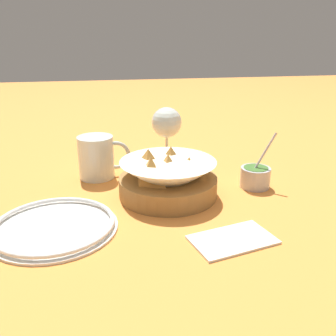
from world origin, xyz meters
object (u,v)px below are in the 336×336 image
at_px(food_basket, 167,178).
at_px(wine_glass, 165,124).
at_px(beer_mug, 97,159).
at_px(side_plate, 54,226).
at_px(sauce_cup, 255,176).

bearing_deg(food_basket, wine_glass, 81.18).
relative_size(wine_glass, beer_mug, 1.21).
height_order(wine_glass, beer_mug, wine_glass).
relative_size(food_basket, wine_glass, 1.40).
relative_size(food_basket, side_plate, 0.93).
height_order(sauce_cup, wine_glass, wine_glass).
height_order(food_basket, side_plate, food_basket).
bearing_deg(sauce_cup, side_plate, -164.21).
bearing_deg(wine_glass, beer_mug, -156.76).
relative_size(wine_glass, side_plate, 0.66).
xyz_separation_m(food_basket, side_plate, (-0.22, -0.11, -0.03)).
bearing_deg(sauce_cup, food_basket, -177.24).
height_order(beer_mug, side_plate, beer_mug).
relative_size(sauce_cup, beer_mug, 1.02).
xyz_separation_m(food_basket, beer_mug, (-0.14, 0.13, 0.01)).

